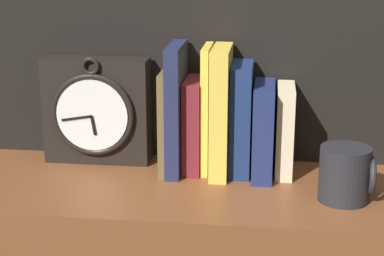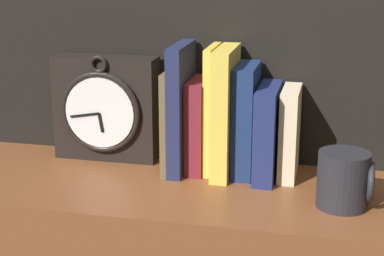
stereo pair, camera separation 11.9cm
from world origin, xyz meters
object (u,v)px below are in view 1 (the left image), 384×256
book_slot2_maroon (194,125)px  book_slot5_navy (241,119)px  book_slot0_brown (166,120)px  mug (346,174)px  book_slot4_yellow (221,111)px  book_slot6_navy (263,130)px  book_slot1_navy (176,109)px  book_slot3_yellow (207,109)px  book_slot7_cream (285,130)px  clock (97,111)px

book_slot2_maroon → book_slot5_navy: bearing=-1.1°
book_slot2_maroon → book_slot0_brown: bearing=-171.7°
book_slot0_brown → mug: size_ratio=2.06×
book_slot2_maroon → book_slot4_yellow: bearing=-12.8°
book_slot4_yellow → book_slot6_navy: 0.09m
book_slot1_navy → book_slot2_maroon: (0.03, 0.01, -0.04)m
book_slot0_brown → book_slot1_navy: (0.02, -0.00, 0.03)m
book_slot4_yellow → book_slot3_yellow: bearing=152.2°
book_slot1_navy → book_slot5_navy: book_slot1_navy is taller
book_slot6_navy → mug: size_ratio=1.82×
book_slot6_navy → book_slot7_cream: (0.04, 0.01, -0.00)m
book_slot0_brown → clock: bearing=168.9°
book_slot5_navy → mug: book_slot5_navy is taller
clock → book_slot5_navy: size_ratio=1.04×
book_slot0_brown → book_slot3_yellow: (0.08, 0.01, 0.02)m
book_slot0_brown → mug: bearing=-19.7°
book_slot0_brown → mug: 0.37m
book_slot5_navy → book_slot3_yellow: bearing=176.0°
book_slot3_yellow → book_slot5_navy: 0.07m
clock → mug: bearing=-17.2°
book_slot0_brown → book_slot5_navy: bearing=2.3°
book_slot0_brown → book_slot3_yellow: size_ratio=0.81×
clock → book_slot7_cream: size_ratio=1.29×
book_slot5_navy → clock: bearing=175.5°
clock → book_slot7_cream: 0.39m
book_slot1_navy → book_slot3_yellow: book_slot1_navy is taller
book_slot1_navy → book_slot7_cream: 0.22m
clock → book_slot0_brown: clock is taller
book_slot7_cream → book_slot0_brown: bearing=-178.1°
book_slot0_brown → book_slot3_yellow: 0.08m
clock → book_slot4_yellow: 0.26m
book_slot0_brown → book_slot5_navy: (0.15, 0.01, 0.01)m
book_slot3_yellow → book_slot7_cream: (0.16, -0.00, -0.04)m
book_slot5_navy → mug: size_ratio=2.20×
book_slot4_yellow → book_slot5_navy: size_ratio=1.15×
book_slot1_navy → book_slot2_maroon: size_ratio=1.38×
book_slot7_cream → book_slot1_navy: bearing=-177.1°
clock → book_slot1_navy: bearing=-10.8°
book_slot2_maroon → book_slot6_navy: book_slot2_maroon is taller
book_slot1_navy → book_slot3_yellow: (0.06, 0.01, -0.00)m
book_slot0_brown → book_slot3_yellow: bearing=7.7°
book_slot0_brown → book_slot6_navy: book_slot0_brown is taller
book_slot2_maroon → book_slot4_yellow: 0.07m
clock → book_slot5_navy: bearing=-4.5°
book_slot0_brown → book_slot2_maroon: (0.05, 0.01, -0.01)m
book_slot0_brown → book_slot2_maroon: bearing=8.3°
book_slot4_yellow → mug: book_slot4_yellow is taller
book_slot2_maroon → book_slot5_navy: book_slot5_navy is taller
book_slot3_yellow → book_slot7_cream: bearing=-1.2°
book_slot1_navy → book_slot2_maroon: 0.05m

